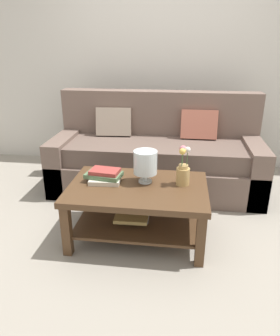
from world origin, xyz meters
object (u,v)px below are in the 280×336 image
couch (157,157)px  glass_hurricane_vase (145,163)px  book_stack_main (105,176)px  flower_pitcher (183,171)px  coffee_table (137,201)px

couch → glass_hurricane_vase: couch is taller
couch → book_stack_main: couch is taller
couch → flower_pitcher: 1.04m
coffee_table → flower_pitcher: (0.37, 0.08, 0.26)m
coffee_table → book_stack_main: 0.35m
glass_hurricane_vase → flower_pitcher: size_ratio=0.83×
couch → glass_hurricane_vase: 1.00m
glass_hurricane_vase → couch: bearing=88.9°
flower_pitcher → book_stack_main: bearing=-178.0°
couch → coffee_table: 1.05m
couch → flower_pitcher: couch is taller
coffee_table → couch: bearing=86.0°
glass_hurricane_vase → coffee_table: bearing=-121.8°
book_stack_main → flower_pitcher: 0.66m
book_stack_main → coffee_table: bearing=-11.3°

